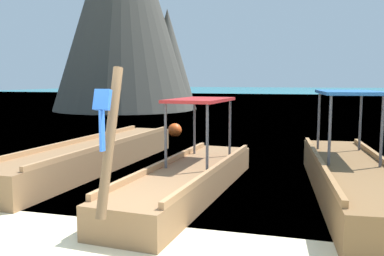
# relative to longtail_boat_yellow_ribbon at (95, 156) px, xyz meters

# --- Properties ---
(ground) EXTENTS (120.00, 120.00, 0.00)m
(ground) POSITION_rel_longtail_boat_yellow_ribbon_xyz_m (2.71, -4.20, -0.32)
(ground) COLOR beige
(sea_water) EXTENTS (120.00, 120.00, 0.00)m
(sea_water) POSITION_rel_longtail_boat_yellow_ribbon_xyz_m (2.71, 56.85, -0.31)
(sea_water) COLOR #147A89
(sea_water) RESTS_ON ground
(longtail_boat_yellow_ribbon) EXTENTS (1.43, 7.20, 2.44)m
(longtail_boat_yellow_ribbon) POSITION_rel_longtail_boat_yellow_ribbon_xyz_m (0.00, 0.00, 0.00)
(longtail_boat_yellow_ribbon) COLOR olive
(longtail_boat_yellow_ribbon) RESTS_ON ground
(longtail_boat_blue_ribbon) EXTENTS (1.53, 5.67, 2.26)m
(longtail_boat_blue_ribbon) POSITION_rel_longtail_boat_yellow_ribbon_xyz_m (2.73, -1.49, -0.00)
(longtail_boat_blue_ribbon) COLOR olive
(longtail_boat_blue_ribbon) RESTS_ON ground
(longtail_boat_violet_ribbon) EXTENTS (1.67, 6.21, 2.64)m
(longtail_boat_violet_ribbon) POSITION_rel_longtail_boat_yellow_ribbon_xyz_m (5.60, -0.93, 0.05)
(longtail_boat_violet_ribbon) COLOR brown
(longtail_boat_violet_ribbon) RESTS_ON ground
(karst_rock) EXTENTS (10.04, 9.99, 15.60)m
(karst_rock) POSITION_rel_longtail_boat_yellow_ribbon_xyz_m (-7.61, 18.65, 7.22)
(karst_rock) COLOR #47443D
(karst_rock) RESTS_ON ground
(mooring_buoy_near) EXTENTS (0.51, 0.51, 0.51)m
(mooring_buoy_near) POSITION_rel_longtail_boat_yellow_ribbon_xyz_m (0.13, 5.74, -0.06)
(mooring_buoy_near) COLOR #EA5119
(mooring_buoy_near) RESTS_ON sea_water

